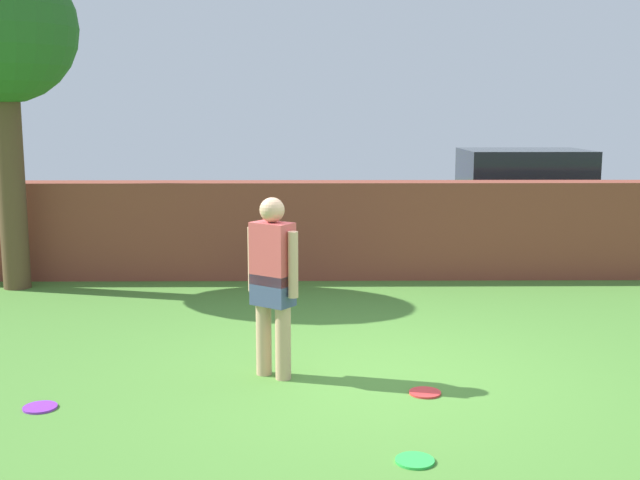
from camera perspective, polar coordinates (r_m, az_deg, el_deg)
The scene contains 8 objects.
ground_plane at distance 7.26m, azimuth 3.61°, elevation -9.79°, with size 40.00×40.00×0.00m, color #4C8433.
brick_wall at distance 11.33m, azimuth -5.56°, elevation 0.71°, with size 12.52×0.50×1.37m, color brown.
tree at distance 11.29m, azimuth -21.78°, elevation 13.43°, with size 1.92×1.92×4.36m.
person at distance 7.05m, azimuth -3.40°, elevation -2.79°, with size 0.46×0.39×1.62m.
car at distance 13.64m, azimuth 14.31°, elevation 2.68°, with size 4.22×1.95×1.72m.
frisbee_red at distance 6.91m, azimuth 7.52°, elevation -10.77°, with size 0.27×0.27×0.02m, color red.
frisbee_green at distance 5.68m, azimuth 6.79°, elevation -15.38°, with size 0.27×0.27×0.02m, color green.
frisbee_purple at distance 6.92m, azimuth -19.37°, elevation -11.22°, with size 0.27×0.27×0.02m, color purple.
Camera 1 is at (-0.53, -6.84, 2.38)m, focal length 44.78 mm.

